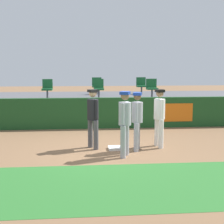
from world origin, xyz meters
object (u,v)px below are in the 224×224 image
Objects in this scene: seat_front_left at (47,88)px; seat_front_center at (99,87)px; player_fielder_home at (159,114)px; player_runner_visitor at (125,119)px; player_coach_visitor at (137,117)px; player_umpire at (93,115)px; first_base at (115,148)px; seat_back_right at (141,85)px; seat_front_right at (152,87)px; seat_back_center at (97,85)px.

seat_front_center is (2.25, 0.00, 0.00)m from seat_front_left.
seat_front_left is at bearing -150.09° from player_fielder_home.
player_runner_visitor is 1.05× the size of player_coach_visitor.
seat_front_left is at bearing -130.67° from player_coach_visitor.
player_runner_visitor is at bearing 11.79° from player_umpire.
seat_front_left reaches higher than first_base.
player_coach_visitor is at bearing -101.16° from seat_back_right.
seat_front_right is (2.78, 4.61, 0.51)m from player_umpire.
player_coach_visitor is (0.65, -0.14, 0.97)m from first_base.
player_umpire is at bearing -87.45° from player_coach_visitor.
seat_front_right is (1.48, 4.94, 0.55)m from player_coach_visitor.
seat_front_right reaches higher than player_runner_visitor.
player_runner_visitor is at bearing -109.15° from seat_front_right.
player_runner_visitor is at bearing -86.30° from seat_back_center.
player_umpire is at bearing 164.32° from first_base.
seat_front_center is at bearing -152.86° from player_coach_visitor.
seat_back_right is at bearing 164.36° from player_fielder_home.
seat_front_left is 1.00× the size of seat_back_right.
seat_front_left and seat_back_center have the same top height.
seat_back_center is at bearing -180.00° from seat_back_right.
player_runner_visitor is 2.17× the size of seat_front_left.
player_runner_visitor is 1.28m from player_umpire.
seat_front_left is at bearing -180.00° from seat_front_center.
player_fielder_home is 2.14× the size of seat_back_right.
player_coach_visitor is (0.45, 0.62, -0.05)m from player_runner_visitor.
seat_front_center is at bearing -141.20° from seat_back_right.
first_base is 0.22× the size of player_runner_visitor.
player_runner_visitor reaches higher than player_coach_visitor.
seat_front_left reaches higher than player_runner_visitor.
seat_front_left is 1.00× the size of seat_front_right.
player_fielder_home is 0.99× the size of player_runner_visitor.
seat_front_center is (-1.66, 4.60, 0.52)m from player_fielder_home.
player_runner_visitor is 2.17× the size of seat_back_center.
seat_front_center reaches higher than player_runner_visitor.
player_umpire is (-2.05, -0.01, 0.01)m from player_fielder_home.
seat_front_left is (-3.91, 4.60, 0.52)m from player_fielder_home.
player_runner_visitor is (-1.19, -0.96, 0.02)m from player_fielder_home.
player_fielder_home reaches higher than first_base.
player_umpire is 4.65m from seat_front_center.
player_coach_visitor reaches higher than first_base.
seat_back_center reaches higher than player_coach_visitor.
player_umpire is at bearing -121.12° from seat_front_right.
seat_back_right is at bearing 127.55° from player_umpire.
player_fielder_home is 1.53m from player_runner_visitor.
first_base is 5.03m from seat_front_center.
player_coach_visitor is 5.18m from seat_front_right.
seat_front_right is (0.73, 4.60, 0.52)m from player_fielder_home.
player_fielder_home is 2.14× the size of seat_front_center.
seat_front_left is 1.00× the size of seat_front_center.
player_runner_visitor is 7.59m from seat_back_right.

